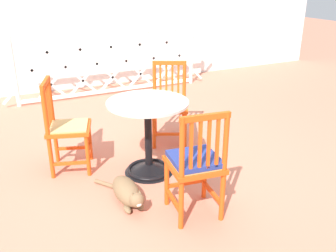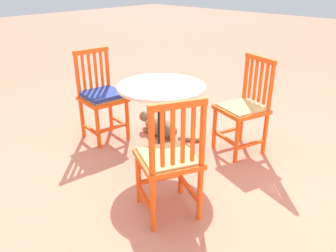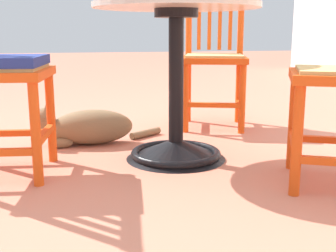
# 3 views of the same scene
# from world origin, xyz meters

# --- Properties ---
(ground_plane) EXTENTS (24.00, 24.00, 0.00)m
(ground_plane) POSITION_xyz_m (0.00, 0.00, 0.00)
(ground_plane) COLOR #C6755B
(cafe_table) EXTENTS (0.76, 0.76, 0.73)m
(cafe_table) POSITION_xyz_m (-0.10, 0.13, 0.28)
(cafe_table) COLOR black
(cafe_table) RESTS_ON ground_plane
(orange_chair_at_corner) EXTENTS (0.50, 0.50, 0.91)m
(orange_chair_at_corner) POSITION_xyz_m (-0.79, 0.55, 0.43)
(orange_chair_at_corner) COLOR #E04C14
(orange_chair_at_corner) RESTS_ON ground_plane
(tabby_cat) EXTENTS (0.28, 0.73, 0.23)m
(tabby_cat) POSITION_xyz_m (-0.48, -0.28, 0.10)
(tabby_cat) COLOR brown
(tabby_cat) RESTS_ON ground_plane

